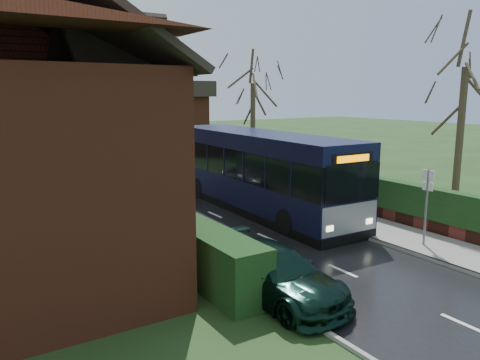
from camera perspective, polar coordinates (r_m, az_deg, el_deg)
ground at (r=16.35m, az=7.41°, el=-8.82°), size 140.00×140.00×0.00m
road at (r=24.56m, az=-7.67°, el=-2.23°), size 6.00×100.00×0.02m
pavement at (r=26.55m, az=0.68°, el=-1.04°), size 2.50×100.00×0.14m
kerb_right at (r=25.93m, az=-1.54°, el=-1.32°), size 0.12×100.00×0.14m
kerb_left at (r=23.48m, az=-14.45°, el=-2.97°), size 0.12×100.00×0.10m
front_hedge at (r=18.43m, az=-12.21°, el=-4.14°), size 1.20×16.00×1.60m
picket_fence at (r=18.78m, az=-10.01°, el=-4.89°), size 0.10×16.00×0.90m
right_wall_hedge at (r=27.25m, az=3.42°, el=1.27°), size 0.60×50.00×1.80m
bus at (r=21.58m, az=2.40°, el=0.95°), size 3.08×12.06×3.64m
car_silver at (r=24.17m, az=-14.54°, el=-1.18°), size 2.13×3.89×1.25m
car_green at (r=12.70m, az=4.09°, el=-11.23°), size 2.28×4.87×1.38m
car_distant at (r=54.73m, az=-20.73°, el=4.80°), size 1.93×3.71×1.16m
bus_stop_sign at (r=17.46m, az=21.83°, el=-1.89°), size 0.09×0.43×2.83m
tree_right_near at (r=22.50m, az=25.91°, el=13.43°), size 4.30×4.30×9.28m
tree_right_far at (r=30.99m, az=1.60°, el=12.48°), size 4.47×4.47×8.64m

